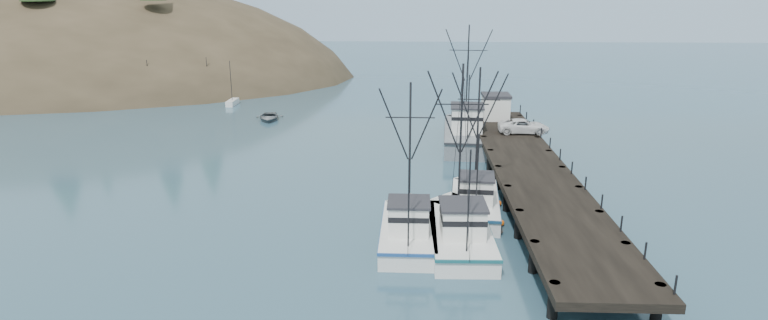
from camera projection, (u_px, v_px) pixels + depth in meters
ground at (338, 276)px, 34.77m from camera, size 400.00×400.00×0.00m
pier at (530, 170)px, 49.07m from camera, size 6.00×44.00×2.00m
distant_ridge at (428, 36)px, 197.34m from camera, size 360.00×40.00×26.00m
distant_ridge_far at (286, 32)px, 213.73m from camera, size 180.00×25.00×18.00m
moored_sailboats at (166, 96)px, 88.98m from camera, size 22.95×15.34×6.35m
trawler_near at (459, 230)px, 39.24m from camera, size 4.11×11.82×11.92m
trawler_mid at (409, 228)px, 39.54m from camera, size 3.70×10.69×10.72m
trawler_far at (475, 201)px, 44.49m from camera, size 4.29×10.71×10.99m
work_vessel at (466, 133)px, 63.38m from camera, size 5.31×15.12×12.69m
pier_shed at (496, 106)px, 65.86m from camera, size 3.00×3.20×2.80m
pickup_truck at (524, 126)px, 59.78m from camera, size 5.13×2.46×1.41m
motorboat at (269, 120)px, 75.01m from camera, size 4.24×5.42×1.02m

